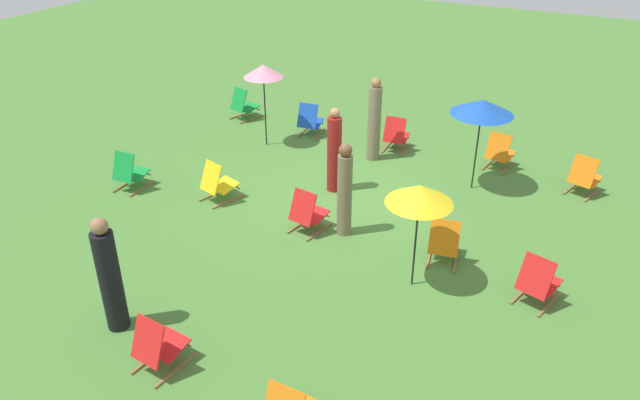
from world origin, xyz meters
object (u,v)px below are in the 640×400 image
(deckchair_5, at_px, (218,183))
(umbrella_1, at_px, (482,107))
(deckchair_4, at_px, (584,177))
(deckchair_12, at_px, (500,152))
(person_3, at_px, (110,277))
(person_2, at_px, (334,152))
(deckchair_9, at_px, (158,346))
(deckchair_8, at_px, (444,242))
(deckchair_2, at_px, (538,282))
(person_0, at_px, (374,121))
(umbrella_2, at_px, (420,194))
(person_1, at_px, (345,191))
(deckchair_3, at_px, (244,105))
(umbrella_0, at_px, (263,71))
(deckchair_0, at_px, (310,121))
(deckchair_1, at_px, (308,213))
(deckchair_11, at_px, (130,172))
(deckchair_6, at_px, (396,135))

(deckchair_5, bearing_deg, umbrella_1, -129.43)
(deckchair_4, distance_m, umbrella_1, 2.59)
(deckchair_5, height_order, deckchair_12, same)
(person_3, bearing_deg, person_2, -77.82)
(deckchair_9, xyz_separation_m, umbrella_1, (-2.32, -6.97, 1.39))
(deckchair_8, distance_m, person_2, 3.16)
(deckchair_2, xyz_separation_m, person_0, (4.22, -3.64, 0.54))
(umbrella_2, relative_size, person_3, 0.98)
(person_1, bearing_deg, deckchair_3, 175.09)
(deckchair_4, xyz_separation_m, person_1, (3.64, 3.59, 0.49))
(deckchair_3, relative_size, umbrella_0, 0.45)
(person_0, height_order, person_3, person_0)
(deckchair_0, distance_m, deckchair_1, 4.48)
(deckchair_11, relative_size, person_0, 0.44)
(deckchair_2, relative_size, deckchair_11, 1.04)
(deckchair_2, distance_m, deckchair_6, 5.84)
(deckchair_4, height_order, person_1, person_1)
(person_2, xyz_separation_m, person_3, (0.91, 5.22, 0.02))
(deckchair_11, bearing_deg, person_2, -155.42)
(person_0, bearing_deg, deckchair_2, 64.39)
(deckchair_6, relative_size, deckchair_11, 1.00)
(deckchair_4, height_order, deckchair_9, same)
(deckchair_9, bearing_deg, deckchair_6, -85.39)
(deckchair_9, relative_size, person_0, 0.44)
(deckchair_3, bearing_deg, umbrella_0, 157.53)
(deckchair_5, distance_m, person_1, 2.78)
(deckchair_9, bearing_deg, deckchair_5, -57.80)
(deckchair_6, bearing_deg, person_0, 63.90)
(deckchair_0, xyz_separation_m, umbrella_0, (0.65, 0.99, 1.42))
(umbrella_0, height_order, person_3, umbrella_0)
(deckchair_11, height_order, umbrella_1, umbrella_1)
(person_2, bearing_deg, deckchair_11, 56.49)
(deckchair_12, bearing_deg, person_2, 51.61)
(umbrella_1, bearing_deg, umbrella_0, 0.65)
(deckchair_1, relative_size, umbrella_2, 0.47)
(deckchair_0, height_order, deckchair_4, same)
(person_0, bearing_deg, deckchair_11, -31.52)
(deckchair_11, height_order, umbrella_0, umbrella_0)
(deckchair_2, xyz_separation_m, person_3, (5.25, 3.34, 0.49))
(deckchair_4, bearing_deg, deckchair_8, 80.48)
(deckchair_5, height_order, person_1, person_1)
(umbrella_0, height_order, person_2, umbrella_0)
(deckchair_3, relative_size, deckchair_5, 1.00)
(deckchair_4, bearing_deg, umbrella_2, 82.37)
(umbrella_2, bearing_deg, deckchair_6, -65.99)
(deckchair_5, height_order, person_3, person_3)
(deckchair_2, relative_size, person_3, 0.48)
(deckchair_1, relative_size, deckchair_5, 0.96)
(deckchair_6, distance_m, person_0, 0.91)
(deckchair_1, xyz_separation_m, person_2, (0.28, -1.65, 0.47))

